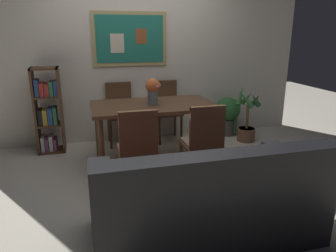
{
  "coord_description": "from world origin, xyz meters",
  "views": [
    {
      "loc": [
        -0.81,
        -3.34,
        1.62
      ],
      "look_at": [
        0.04,
        -0.18,
        0.65
      ],
      "focal_mm": 33.8,
      "sensor_mm": 36.0,
      "label": 1
    }
  ],
  "objects_px": {
    "bookshelf": "(48,111)",
    "potted_palm": "(247,121)",
    "dining_table": "(153,112)",
    "dining_chair_near_left": "(137,144)",
    "dining_chair_near_right": "(203,138)",
    "potted_ivy": "(228,114)",
    "flower_vase": "(153,89)",
    "dining_chair_far_left": "(120,108)",
    "leather_couch": "(207,204)",
    "dining_chair_far_right": "(166,106)"
  },
  "relations": [
    {
      "from": "dining_chair_far_left",
      "to": "leather_couch",
      "type": "xyz_separation_m",
      "value": [
        0.39,
        -2.53,
        -0.23
      ]
    },
    {
      "from": "leather_couch",
      "to": "bookshelf",
      "type": "bearing_deg",
      "value": 119.67
    },
    {
      "from": "dining_chair_far_left",
      "to": "dining_chair_near_left",
      "type": "relative_size",
      "value": 1.0
    },
    {
      "from": "bookshelf",
      "to": "potted_palm",
      "type": "height_order",
      "value": "bookshelf"
    },
    {
      "from": "dining_table",
      "to": "dining_chair_near_right",
      "type": "xyz_separation_m",
      "value": [
        0.37,
        -0.8,
        -0.12
      ]
    },
    {
      "from": "flower_vase",
      "to": "leather_couch",
      "type": "bearing_deg",
      "value": -87.85
    },
    {
      "from": "dining_chair_near_right",
      "to": "dining_chair_near_left",
      "type": "xyz_separation_m",
      "value": [
        -0.72,
        -0.01,
        0.0
      ]
    },
    {
      "from": "dining_table",
      "to": "flower_vase",
      "type": "height_order",
      "value": "flower_vase"
    },
    {
      "from": "dining_table",
      "to": "dining_chair_near_left",
      "type": "height_order",
      "value": "dining_chair_near_left"
    },
    {
      "from": "dining_table",
      "to": "dining_chair_near_left",
      "type": "relative_size",
      "value": 1.68
    },
    {
      "from": "dining_table",
      "to": "bookshelf",
      "type": "height_order",
      "value": "bookshelf"
    },
    {
      "from": "dining_table",
      "to": "bookshelf",
      "type": "relative_size",
      "value": 1.3
    },
    {
      "from": "dining_chair_near_right",
      "to": "potted_palm",
      "type": "height_order",
      "value": "dining_chair_near_right"
    },
    {
      "from": "dining_chair_near_left",
      "to": "flower_vase",
      "type": "height_order",
      "value": "flower_vase"
    },
    {
      "from": "dining_chair_near_left",
      "to": "flower_vase",
      "type": "bearing_deg",
      "value": 66.54
    },
    {
      "from": "dining_chair_far_left",
      "to": "dining_chair_far_right",
      "type": "xyz_separation_m",
      "value": [
        0.71,
        -0.0,
        0.0
      ]
    },
    {
      "from": "dining_table",
      "to": "dining_chair_near_right",
      "type": "distance_m",
      "value": 0.89
    },
    {
      "from": "dining_table",
      "to": "potted_palm",
      "type": "relative_size",
      "value": 1.79
    },
    {
      "from": "leather_couch",
      "to": "dining_chair_far_left",
      "type": "bearing_deg",
      "value": 98.7
    },
    {
      "from": "dining_chair_near_left",
      "to": "leather_couch",
      "type": "distance_m",
      "value": 1.02
    },
    {
      "from": "dining_chair_near_left",
      "to": "dining_chair_far_left",
      "type": "bearing_deg",
      "value": 89.55
    },
    {
      "from": "dining_chair_near_left",
      "to": "dining_chair_far_right",
      "type": "distance_m",
      "value": 1.78
    },
    {
      "from": "dining_chair_far_left",
      "to": "bookshelf",
      "type": "relative_size",
      "value": 0.77
    },
    {
      "from": "dining_table",
      "to": "dining_chair_near_left",
      "type": "xyz_separation_m",
      "value": [
        -0.35,
        -0.81,
        -0.12
      ]
    },
    {
      "from": "potted_ivy",
      "to": "dining_chair_far_right",
      "type": "bearing_deg",
      "value": 178.12
    },
    {
      "from": "bookshelf",
      "to": "potted_palm",
      "type": "relative_size",
      "value": 1.38
    },
    {
      "from": "dining_chair_far_right",
      "to": "leather_couch",
      "type": "height_order",
      "value": "dining_chair_far_right"
    },
    {
      "from": "flower_vase",
      "to": "dining_table",
      "type": "bearing_deg",
      "value": 75.94
    },
    {
      "from": "potted_palm",
      "to": "bookshelf",
      "type": "bearing_deg",
      "value": 173.78
    },
    {
      "from": "dining_chair_far_left",
      "to": "dining_chair_near_right",
      "type": "relative_size",
      "value": 1.0
    },
    {
      "from": "dining_chair_far_left",
      "to": "leather_couch",
      "type": "distance_m",
      "value": 2.57
    },
    {
      "from": "dining_chair_near_left",
      "to": "dining_chair_near_right",
      "type": "bearing_deg",
      "value": 1.02
    },
    {
      "from": "dining_chair_near_right",
      "to": "bookshelf",
      "type": "height_order",
      "value": "bookshelf"
    },
    {
      "from": "dining_chair_near_left",
      "to": "potted_ivy",
      "type": "height_order",
      "value": "dining_chair_near_left"
    },
    {
      "from": "flower_vase",
      "to": "dining_chair_far_right",
      "type": "bearing_deg",
      "value": 65.3
    },
    {
      "from": "dining_chair_far_left",
      "to": "dining_chair_near_left",
      "type": "xyz_separation_m",
      "value": [
        -0.01,
        -1.63,
        0.0
      ]
    },
    {
      "from": "potted_ivy",
      "to": "flower_vase",
      "type": "xyz_separation_m",
      "value": [
        -1.42,
        -0.81,
        0.61
      ]
    },
    {
      "from": "potted_palm",
      "to": "flower_vase",
      "type": "distance_m",
      "value": 1.73
    },
    {
      "from": "dining_chair_near_right",
      "to": "dining_chair_far_left",
      "type": "bearing_deg",
      "value": 113.51
    },
    {
      "from": "dining_chair_near_left",
      "to": "flower_vase",
      "type": "xyz_separation_m",
      "value": [
        0.34,
        0.78,
        0.41
      ]
    },
    {
      "from": "dining_table",
      "to": "leather_couch",
      "type": "height_order",
      "value": "leather_couch"
    },
    {
      "from": "leather_couch",
      "to": "dining_chair_near_right",
      "type": "bearing_deg",
      "value": 71.04
    },
    {
      "from": "bookshelf",
      "to": "leather_couch",
      "type": "bearing_deg",
      "value": -60.33
    },
    {
      "from": "dining_chair_far_left",
      "to": "dining_chair_near_right",
      "type": "bearing_deg",
      "value": -66.49
    },
    {
      "from": "dining_chair_far_left",
      "to": "leather_couch",
      "type": "bearing_deg",
      "value": -81.3
    },
    {
      "from": "dining_chair_near_right",
      "to": "dining_chair_far_right",
      "type": "relative_size",
      "value": 1.0
    },
    {
      "from": "dining_chair_far_left",
      "to": "bookshelf",
      "type": "bearing_deg",
      "value": -173.36
    },
    {
      "from": "dining_chair_near_left",
      "to": "bookshelf",
      "type": "distance_m",
      "value": 1.8
    },
    {
      "from": "bookshelf",
      "to": "potted_palm",
      "type": "bearing_deg",
      "value": -6.22
    },
    {
      "from": "dining_table",
      "to": "dining_chair_near_left",
      "type": "distance_m",
      "value": 0.89
    }
  ]
}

